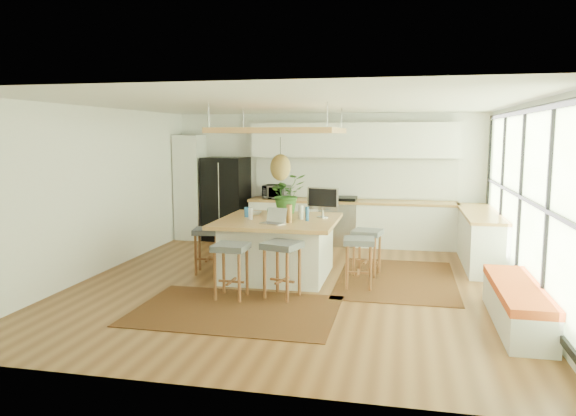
% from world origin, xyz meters
% --- Properties ---
extents(floor, '(7.00, 7.00, 0.00)m').
position_xyz_m(floor, '(0.00, 0.00, 0.00)').
color(floor, brown).
rests_on(floor, ground).
extents(ceiling, '(7.00, 7.00, 0.00)m').
position_xyz_m(ceiling, '(0.00, 0.00, 2.70)').
color(ceiling, white).
rests_on(ceiling, ground).
extents(wall_back, '(6.50, 0.00, 6.50)m').
position_xyz_m(wall_back, '(0.00, 3.50, 1.35)').
color(wall_back, white).
rests_on(wall_back, ground).
extents(wall_front, '(6.50, 0.00, 6.50)m').
position_xyz_m(wall_front, '(0.00, -3.50, 1.35)').
color(wall_front, white).
rests_on(wall_front, ground).
extents(wall_left, '(0.00, 7.00, 7.00)m').
position_xyz_m(wall_left, '(-3.25, 0.00, 1.35)').
color(wall_left, white).
rests_on(wall_left, ground).
extents(wall_right, '(0.00, 7.00, 7.00)m').
position_xyz_m(wall_right, '(3.25, 0.00, 1.35)').
color(wall_right, white).
rests_on(wall_right, ground).
extents(window_wall, '(0.10, 6.20, 2.60)m').
position_xyz_m(window_wall, '(3.22, 0.00, 1.40)').
color(window_wall, black).
rests_on(window_wall, wall_right).
extents(pantry, '(0.55, 0.60, 2.25)m').
position_xyz_m(pantry, '(-2.95, 3.18, 1.12)').
color(pantry, white).
rests_on(pantry, floor).
extents(back_counter_base, '(4.20, 0.60, 0.88)m').
position_xyz_m(back_counter_base, '(0.55, 3.18, 0.44)').
color(back_counter_base, white).
rests_on(back_counter_base, floor).
extents(back_counter_top, '(4.24, 0.64, 0.05)m').
position_xyz_m(back_counter_top, '(0.55, 3.18, 0.90)').
color(back_counter_top, '#A8743B').
rests_on(back_counter_top, back_counter_base).
extents(backsplash, '(4.20, 0.02, 0.80)m').
position_xyz_m(backsplash, '(0.55, 3.48, 1.35)').
color(backsplash, white).
rests_on(backsplash, wall_back).
extents(upper_cabinets, '(4.20, 0.34, 0.70)m').
position_xyz_m(upper_cabinets, '(0.55, 3.32, 2.15)').
color(upper_cabinets, white).
rests_on(upper_cabinets, wall_back).
extents(range, '(0.76, 0.62, 1.00)m').
position_xyz_m(range, '(0.30, 3.18, 0.50)').
color(range, '#A5A5AA').
rests_on(range, floor).
extents(right_counter_base, '(0.60, 2.50, 0.88)m').
position_xyz_m(right_counter_base, '(2.93, 2.00, 0.44)').
color(right_counter_base, white).
rests_on(right_counter_base, floor).
extents(right_counter_top, '(0.64, 2.54, 0.05)m').
position_xyz_m(right_counter_top, '(2.93, 2.00, 0.90)').
color(right_counter_top, '#A8743B').
rests_on(right_counter_top, right_counter_base).
extents(window_bench, '(0.52, 2.00, 0.50)m').
position_xyz_m(window_bench, '(2.95, -1.20, 0.25)').
color(window_bench, white).
rests_on(window_bench, floor).
extents(ceiling_panel, '(1.86, 1.86, 0.80)m').
position_xyz_m(ceiling_panel, '(-0.30, 0.40, 2.05)').
color(ceiling_panel, '#A8743B').
rests_on(ceiling_panel, ceiling).
extents(rug_near, '(2.60, 1.80, 0.01)m').
position_xyz_m(rug_near, '(-0.49, -1.39, 0.01)').
color(rug_near, black).
rests_on(rug_near, floor).
extents(rug_right, '(1.80, 2.60, 0.01)m').
position_xyz_m(rug_right, '(1.52, 0.62, 0.01)').
color(rug_right, black).
rests_on(rug_right, floor).
extents(fridge, '(0.95, 0.78, 1.78)m').
position_xyz_m(fridge, '(-2.13, 3.18, 0.93)').
color(fridge, black).
rests_on(fridge, floor).
extents(island, '(1.85, 1.85, 0.93)m').
position_xyz_m(island, '(-0.34, 0.43, 0.47)').
color(island, '#A8743B').
rests_on(island, floor).
extents(stool_near_left, '(0.47, 0.47, 0.77)m').
position_xyz_m(stool_near_left, '(-0.71, -0.87, 0.35)').
color(stool_near_left, '#484B50').
rests_on(stool_near_left, floor).
extents(stool_near_right, '(0.58, 0.58, 0.79)m').
position_xyz_m(stool_near_right, '(-0.02, -0.70, 0.35)').
color(stool_near_right, '#484B50').
rests_on(stool_near_right, floor).
extents(stool_right_front, '(0.48, 0.48, 0.75)m').
position_xyz_m(stool_right_front, '(0.97, 0.02, 0.35)').
color(stool_right_front, '#484B50').
rests_on(stool_right_front, floor).
extents(stool_right_back, '(0.51, 0.51, 0.74)m').
position_xyz_m(stool_right_back, '(1.04, 0.79, 0.35)').
color(stool_right_back, '#484B50').
rests_on(stool_right_back, floor).
extents(stool_left_side, '(0.51, 0.51, 0.74)m').
position_xyz_m(stool_left_side, '(-1.52, 0.39, 0.35)').
color(stool_left_side, '#484B50').
rests_on(stool_left_side, floor).
extents(laptop, '(0.44, 0.45, 0.25)m').
position_xyz_m(laptop, '(-0.32, -0.06, 1.05)').
color(laptop, '#A5A5AA').
rests_on(laptop, island).
extents(monitor, '(0.57, 0.31, 0.50)m').
position_xyz_m(monitor, '(0.32, 0.72, 1.19)').
color(monitor, '#A5A5AA').
rests_on(monitor, island).
extents(microwave, '(0.57, 0.39, 0.35)m').
position_xyz_m(microwave, '(-1.01, 3.12, 1.10)').
color(microwave, '#A5A5AA').
rests_on(microwave, back_counter_top).
extents(island_plant, '(0.89, 0.90, 0.52)m').
position_xyz_m(island_plant, '(-0.34, 1.08, 1.19)').
color(island_plant, '#1E4C19').
rests_on(island_plant, island).
extents(island_bowl, '(0.27, 0.27, 0.05)m').
position_xyz_m(island_bowl, '(-0.83, 0.83, 0.96)').
color(island_bowl, beige).
rests_on(island_bowl, island).
extents(island_bottle_0, '(0.07, 0.07, 0.19)m').
position_xyz_m(island_bottle_0, '(-0.89, 0.53, 1.03)').
color(island_bottle_0, '#2C68B0').
rests_on(island_bottle_0, island).
extents(island_bottle_1, '(0.07, 0.07, 0.19)m').
position_xyz_m(island_bottle_1, '(-0.74, 0.28, 1.03)').
color(island_bottle_1, silver).
rests_on(island_bottle_1, island).
extents(island_bottle_2, '(0.07, 0.07, 0.19)m').
position_xyz_m(island_bottle_2, '(-0.09, 0.13, 1.03)').
color(island_bottle_2, '#A97138').
rests_on(island_bottle_2, island).
extents(island_bottle_3, '(0.07, 0.07, 0.19)m').
position_xyz_m(island_bottle_3, '(0.01, 0.48, 1.03)').
color(island_bottle_3, beige).
rests_on(island_bottle_3, island).
extents(island_bottle_4, '(0.07, 0.07, 0.19)m').
position_xyz_m(island_bottle_4, '(-0.54, 0.68, 1.03)').
color(island_bottle_4, '#52895B').
rests_on(island_bottle_4, island).
extents(island_bottle_5, '(0.07, 0.07, 0.19)m').
position_xyz_m(island_bottle_5, '(0.16, 0.33, 1.03)').
color(island_bottle_5, '#2C68B0').
rests_on(island_bottle_5, island).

